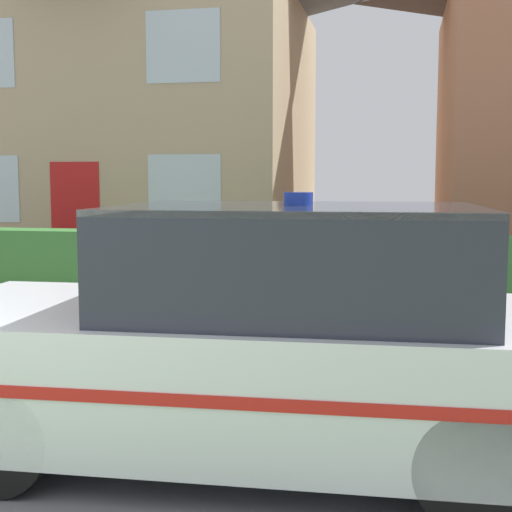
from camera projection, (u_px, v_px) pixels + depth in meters
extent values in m
cube|color=#5B5B60|center=(132.00, 377.00, 6.46)|extent=(28.00, 6.10, 0.01)
cube|color=#3D7F38|center=(335.00, 267.00, 10.43)|extent=(13.03, 0.64, 0.98)
cylinder|color=black|center=(101.00, 366.00, 5.55)|extent=(0.66, 0.23, 0.66)
cylinder|color=black|center=(445.00, 381.00, 5.14)|extent=(0.66, 0.23, 0.66)
cylinder|color=black|center=(476.00, 467.00, 3.61)|extent=(0.66, 0.23, 0.66)
cube|color=silver|center=(249.00, 369.00, 4.56)|extent=(4.27, 1.93, 0.78)
cube|color=#232833|center=(298.00, 258.00, 4.43)|extent=(2.28, 1.67, 0.66)
cube|color=silver|center=(298.00, 209.00, 4.39)|extent=(2.28, 1.67, 0.04)
cube|color=red|center=(269.00, 331.00, 5.42)|extent=(3.99, 0.17, 0.07)
cube|color=red|center=(220.00, 403.00, 3.68)|extent=(3.99, 0.17, 0.07)
cylinder|color=#1933A5|center=(298.00, 199.00, 4.39)|extent=(0.18, 0.18, 0.08)
cube|color=tan|center=(141.00, 134.00, 16.57)|extent=(7.39, 6.34, 5.64)
cube|color=red|center=(75.00, 217.00, 13.69)|extent=(1.00, 0.02, 2.10)
cube|color=silver|center=(184.00, 190.00, 13.20)|extent=(1.40, 0.02, 1.30)
cube|color=silver|center=(183.00, 46.00, 12.92)|extent=(1.40, 0.02, 1.30)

